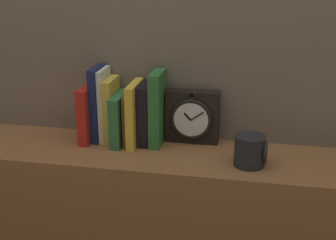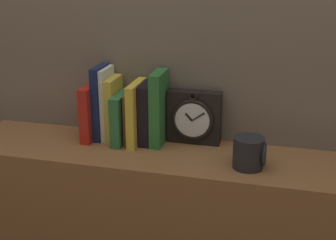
{
  "view_description": "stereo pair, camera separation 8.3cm",
  "coord_description": "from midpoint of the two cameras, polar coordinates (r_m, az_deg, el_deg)",
  "views": [
    {
      "loc": [
        0.27,
        -1.36,
        1.41
      ],
      "look_at": [
        0.0,
        0.0,
        0.91
      ],
      "focal_mm": 50.0,
      "sensor_mm": 36.0,
      "label": 1
    },
    {
      "loc": [
        0.35,
        -1.34,
        1.41
      ],
      "look_at": [
        0.0,
        0.0,
        0.91
      ],
      "focal_mm": 50.0,
      "sensor_mm": 36.0,
      "label": 2
    }
  ],
  "objects": [
    {
      "name": "book_slot1_navy",
      "position": [
        1.62,
        -9.98,
        1.96
      ],
      "size": [
        0.03,
        0.12,
        0.25
      ],
      "color": "#19234E",
      "rests_on": "bookshelf"
    },
    {
      "name": "book_slot4_green",
      "position": [
        1.59,
        -7.38,
        0.16
      ],
      "size": [
        0.03,
        0.15,
        0.17
      ],
      "color": "#30703D",
      "rests_on": "bookshelf"
    },
    {
      "name": "book_slot8_green",
      "position": [
        1.55,
        -2.84,
        1.4
      ],
      "size": [
        0.04,
        0.12,
        0.25
      ],
      "color": "#2E7334",
      "rests_on": "bookshelf"
    },
    {
      "name": "book_slot0_red",
      "position": [
        1.62,
        -11.08,
        0.79
      ],
      "size": [
        0.03,
        0.15,
        0.19
      ],
      "color": "red",
      "rests_on": "bookshelf"
    },
    {
      "name": "book_slot6_yellow",
      "position": [
        1.57,
        -5.57,
        0.75
      ],
      "size": [
        0.03,
        0.15,
        0.21
      ],
      "color": "yellow",
      "rests_on": "bookshelf"
    },
    {
      "name": "book_slot7_black",
      "position": [
        1.57,
        -4.21,
        0.78
      ],
      "size": [
        0.04,
        0.12,
        0.21
      ],
      "color": "black",
      "rests_on": "bookshelf"
    },
    {
      "name": "book_slot2_white",
      "position": [
        1.61,
        -9.19,
        1.85
      ],
      "size": [
        0.02,
        0.11,
        0.25
      ],
      "color": "white",
      "rests_on": "bookshelf"
    },
    {
      "name": "mug",
      "position": [
        1.43,
        8.39,
        -3.76
      ],
      "size": [
        0.1,
        0.09,
        0.1
      ],
      "color": "#232328",
      "rests_on": "bookshelf"
    },
    {
      "name": "book_slot3_yellow",
      "position": [
        1.61,
        -8.39,
        1.24
      ],
      "size": [
        0.03,
        0.12,
        0.22
      ],
      "color": "gold",
      "rests_on": "bookshelf"
    },
    {
      "name": "clock",
      "position": [
        1.57,
        1.46,
        0.36
      ],
      "size": [
        0.18,
        0.06,
        0.19
      ],
      "color": "black",
      "rests_on": "bookshelf"
    },
    {
      "name": "book_slot5_brown",
      "position": [
        1.59,
        -6.24,
        0.29
      ],
      "size": [
        0.01,
        0.13,
        0.17
      ],
      "color": "brown",
      "rests_on": "bookshelf"
    }
  ]
}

